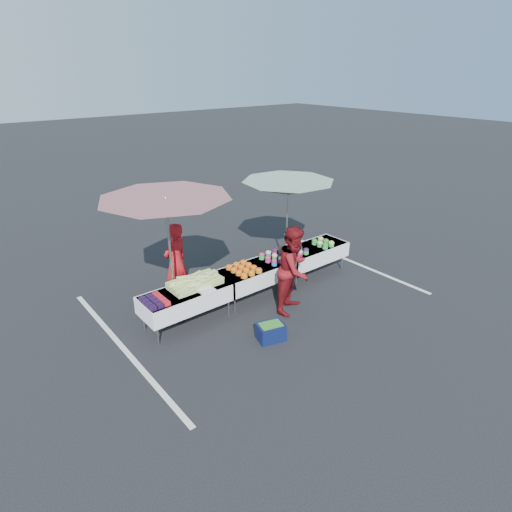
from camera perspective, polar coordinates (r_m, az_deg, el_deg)
ground at (r=9.89m, az=0.00°, el=-5.30°), size 80.00×80.00×0.00m
stripe_left at (r=8.56m, az=-17.27°, el=-11.66°), size 0.10×5.00×0.00m
stripe_right at (r=11.94m, az=12.02°, el=-0.45°), size 0.10×5.00×0.00m
table_left at (r=8.73m, az=-9.27°, el=-5.53°), size 1.86×0.81×0.75m
table_center at (r=9.61m, az=0.00°, el=-2.27°), size 1.86×0.81×0.75m
table_right at (r=10.73m, az=7.49°, el=0.42°), size 1.86×0.81×0.75m
berry_punnets at (r=8.31m, az=-13.39°, el=-5.89°), size 0.40×0.54×0.08m
corn_pile at (r=8.75m, az=-8.08°, el=-3.45°), size 1.16×0.57×0.26m
plastic_bags at (r=8.54m, az=-6.60°, el=-4.59°), size 0.30×0.25×0.05m
carrot_bowls at (r=9.32m, az=-1.64°, el=-1.69°), size 0.55×0.69×0.11m
potato_cups at (r=10.02m, az=3.78°, el=0.36°), size 1.14×0.58×0.16m
bean_baskets at (r=10.76m, az=8.91°, el=1.77°), size 0.36×0.50×0.15m
vendor at (r=9.55m, az=-10.63°, el=-0.81°), size 0.76×0.62×1.80m
customer at (r=8.99m, az=5.13°, el=-1.78°), size 1.13×1.03×1.89m
umbrella_left at (r=8.32m, az=-11.87°, el=6.22°), size 2.60×2.60×2.61m
umbrella_right at (r=10.56m, az=4.29°, el=8.96°), size 2.78×2.78×2.33m
storage_bin at (r=8.34m, az=1.99°, el=-10.03°), size 0.60×0.50×0.34m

